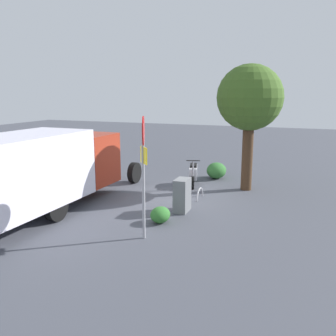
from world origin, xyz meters
TOP-DOWN VIEW (x-y plane):
  - ground_plane at (0.00, 0.00)m, footprint 60.00×60.00m
  - box_truck_near at (2.98, -3.27)m, footprint 8.47×2.29m
  - motorcycle at (-2.16, 0.26)m, footprint 1.77×0.75m
  - stop_sign at (3.86, 0.78)m, footprint 0.71×0.33m
  - street_tree at (-2.26, 2.48)m, footprint 2.58×2.58m
  - utility_cabinet at (1.32, 0.97)m, footprint 0.72×0.45m
  - bike_rack_hoop at (-0.30, 1.11)m, footprint 0.85×0.07m
  - shrub_near_sign at (2.58, 0.71)m, footprint 0.72×0.59m
  - shrub_mid_verge at (-3.75, 0.87)m, footprint 1.08×0.88m

SIDE VIEW (x-z plane):
  - ground_plane at x=0.00m, z-range 0.00..0.00m
  - bike_rack_hoop at x=-0.30m, z-range -0.43..0.43m
  - shrub_near_sign at x=2.58m, z-range 0.00..0.49m
  - shrub_mid_verge at x=-3.75m, z-range 0.00..0.73m
  - motorcycle at x=-2.16m, z-range -0.08..1.12m
  - utility_cabinet at x=1.32m, z-range 0.00..1.11m
  - box_truck_near at x=2.98m, z-range 0.19..2.85m
  - stop_sign at x=3.86m, z-range 0.56..3.87m
  - street_tree at x=-2.26m, z-range 1.14..6.13m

